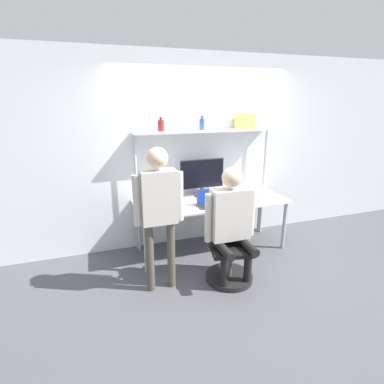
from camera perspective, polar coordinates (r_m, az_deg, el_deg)
The scene contains 13 objects.
ground_plane at distance 4.12m, azimuth 5.72°, elevation -13.06°, with size 12.00×12.00×0.00m, color #4C4C51.
wall_back at distance 4.40m, azimuth 1.73°, elevation 7.75°, with size 8.00×0.06×2.70m.
desk at distance 4.18m, azimuth 3.67°, elevation -2.39°, with size 2.11×0.79×0.73m.
shelf_unit at distance 4.23m, azimuth 2.51°, elevation 8.66°, with size 2.00×0.25×1.67m.
monitor at distance 4.26m, azimuth 1.95°, elevation 3.13°, with size 0.65×0.22×0.54m.
laptop at distance 3.94m, azimuth 3.00°, elevation -1.80°, with size 0.29×0.22×0.22m.
cell_phone at distance 3.97m, azimuth 6.34°, elevation -2.56°, with size 0.07×0.15×0.01m.
office_chair at distance 3.68m, azimuth 7.04°, elevation -12.28°, with size 0.56×0.56×0.89m.
person_seated at distance 3.41m, azimuth 7.54°, elevation -4.75°, with size 0.62×0.47×1.37m.
person_standing at distance 3.17m, azimuth -6.34°, elevation -2.10°, with size 0.54×0.22×1.62m.
bottle_blue at distance 4.18m, azimuth 1.93°, elevation 12.80°, with size 0.08×0.08×0.19m.
bottle_red at distance 4.02m, azimuth -5.92°, elevation 12.50°, with size 0.09×0.09×0.18m.
storage_box at distance 4.45m, azimuth 10.05°, elevation 13.17°, with size 0.24×0.21×0.22m.
Camera 1 is at (-1.51, -3.23, 2.06)m, focal length 28.00 mm.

